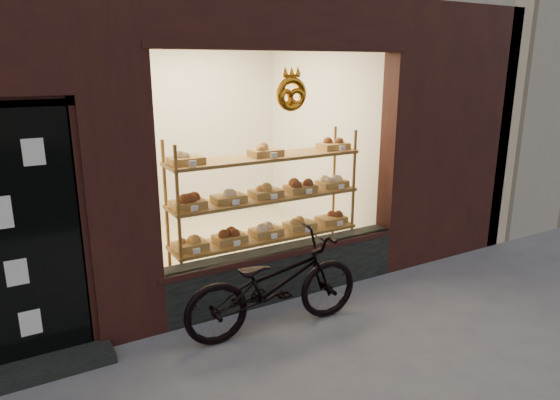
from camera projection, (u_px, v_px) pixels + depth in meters
display_shelf at (266, 211)px, 5.56m from camera, size 2.20×0.45×1.70m
bicycle at (274, 284)px, 4.62m from camera, size 1.78×0.72×0.92m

